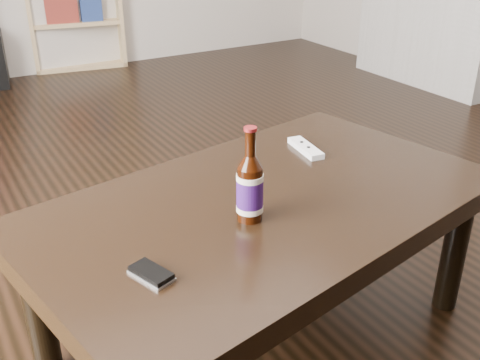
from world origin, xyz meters
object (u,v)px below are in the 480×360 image
coffee_table (265,218)px  beer_bottle (250,188)px  phone (151,274)px  remote (306,148)px

coffee_table → beer_bottle: 0.21m
beer_bottle → phone: beer_bottle is taller
coffee_table → phone: bearing=-156.7°
phone → remote: 0.84m
coffee_table → beer_bottle: beer_bottle is taller
beer_bottle → phone: size_ratio=2.21×
beer_bottle → phone: 0.36m
beer_bottle → remote: 0.51m
phone → remote: (0.74, 0.40, 0.00)m
phone → remote: bearing=10.6°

